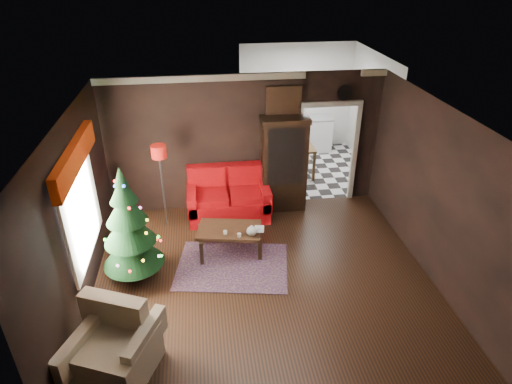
{
  "coord_description": "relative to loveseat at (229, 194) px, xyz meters",
  "views": [
    {
      "loc": [
        -0.88,
        -5.61,
        4.74
      ],
      "look_at": [
        0.0,
        0.9,
        1.15
      ],
      "focal_mm": 30.61,
      "sensor_mm": 36.0,
      "label": 1
    }
  ],
  "objects": [
    {
      "name": "book",
      "position": [
        0.35,
        -1.33,
        0.12
      ],
      "size": [
        0.17,
        0.05,
        0.23
      ],
      "primitive_type": "imported",
      "rotation": [
        0.0,
        0.0,
        -0.17
      ],
      "color": "tan",
      "rests_on": "coffee_table"
    },
    {
      "name": "left_window",
      "position": [
        -2.31,
        -1.85,
        0.95
      ],
      "size": [
        0.05,
        1.6,
        1.4
      ],
      "primitive_type": "cube",
      "color": "white",
      "rests_on": "wall_left"
    },
    {
      "name": "doorway",
      "position": [
        2.1,
        0.45,
        0.55
      ],
      "size": [
        1.1,
        0.1,
        2.1
      ],
      "primitive_type": null,
      "color": "beige",
      "rests_on": "ground"
    },
    {
      "name": "cup_a",
      "position": [
        -0.17,
        -1.39,
        0.03
      ],
      "size": [
        0.09,
        0.09,
        0.06
      ],
      "primitive_type": "cylinder",
      "rotation": [
        0.0,
        0.0,
        0.38
      ],
      "color": "white",
      "rests_on": "coffee_table"
    },
    {
      "name": "floor_lamp",
      "position": [
        -1.25,
        -0.22,
        0.33
      ],
      "size": [
        0.32,
        0.32,
        1.78
      ],
      "primitive_type": null,
      "rotation": [
        0.0,
        0.0,
        0.08
      ],
      "color": "#272727",
      "rests_on": "ground"
    },
    {
      "name": "wall_right",
      "position": [
        3.15,
        -2.05,
        0.9
      ],
      "size": [
        0.0,
        5.5,
        5.5
      ],
      "primitive_type": "plane",
      "rotation": [
        1.57,
        0.0,
        -1.57
      ],
      "color": "black",
      "rests_on": "ground"
    },
    {
      "name": "ceiling",
      "position": [
        0.4,
        -2.05,
        2.3
      ],
      "size": [
        5.5,
        5.5,
        0.0
      ],
      "primitive_type": "plane",
      "rotation": [
        3.14,
        0.0,
        0.0
      ],
      "color": "white",
      "rests_on": "ground"
    },
    {
      "name": "wall_clock",
      "position": [
        2.35,
        0.4,
        1.88
      ],
      "size": [
        0.32,
        0.32,
        0.06
      ],
      "primitive_type": "cylinder",
      "color": "white",
      "rests_on": "wall_back"
    },
    {
      "name": "cup_b",
      "position": [
        0.06,
        -1.51,
        0.03
      ],
      "size": [
        0.08,
        0.08,
        0.06
      ],
      "primitive_type": "cylinder",
      "rotation": [
        0.0,
        0.0,
        -0.2
      ],
      "color": "white",
      "rests_on": "coffee_table"
    },
    {
      "name": "kitchen_window",
      "position": [
        2.1,
        3.4,
        1.2
      ],
      "size": [
        0.7,
        0.06,
        0.7
      ],
      "primitive_type": "cube",
      "color": "white",
      "rests_on": "ground"
    },
    {
      "name": "valance",
      "position": [
        -2.23,
        -1.85,
        1.77
      ],
      "size": [
        0.12,
        2.1,
        0.35
      ],
      "primitive_type": "cube",
      "color": "#9D2705",
      "rests_on": "wall_left"
    },
    {
      "name": "armchair",
      "position": [
        -1.72,
        -3.61,
        -0.04
      ],
      "size": [
        1.24,
        1.24,
        0.96
      ],
      "primitive_type": null,
      "rotation": [
        0.0,
        0.0,
        -0.41
      ],
      "color": "tan",
      "rests_on": "ground"
    },
    {
      "name": "kitchen_table",
      "position": [
        1.8,
        1.65,
        -0.12
      ],
      "size": [
        0.7,
        0.7,
        0.75
      ],
      "primitive_type": null,
      "color": "brown",
      "rests_on": "ground"
    },
    {
      "name": "floor",
      "position": [
        0.4,
        -2.05,
        -0.5
      ],
      "size": [
        5.5,
        5.5,
        0.0
      ],
      "primitive_type": "plane",
      "color": "black",
      "rests_on": "ground"
    },
    {
      "name": "painting",
      "position": [
        1.15,
        0.41,
        1.75
      ],
      "size": [
        0.62,
        0.05,
        0.52
      ],
      "primitive_type": "cube",
      "color": "#C38948",
      "rests_on": "wall_back"
    },
    {
      "name": "wall_left",
      "position": [
        -2.35,
        -2.05,
        0.9
      ],
      "size": [
        0.0,
        5.5,
        5.5
      ],
      "primitive_type": "plane",
      "rotation": [
        1.57,
        0.0,
        1.57
      ],
      "color": "black",
      "rests_on": "ground"
    },
    {
      "name": "christmas_tree",
      "position": [
        -1.68,
        -1.75,
        0.55
      ],
      "size": [
        1.12,
        1.12,
        1.85
      ],
      "primitive_type": null,
      "rotation": [
        0.0,
        0.0,
        -0.17
      ],
      "color": "#08350F",
      "rests_on": "ground"
    },
    {
      "name": "curio_cabinet",
      "position": [
        1.15,
        0.22,
        0.45
      ],
      "size": [
        0.9,
        0.45,
        1.9
      ],
      "primitive_type": null,
      "color": "black",
      "rests_on": "ground"
    },
    {
      "name": "coffee_table",
      "position": [
        -0.09,
        -1.24,
        -0.24
      ],
      "size": [
        1.2,
        0.85,
        0.49
      ],
      "primitive_type": null,
      "rotation": [
        0.0,
        0.0,
        -0.19
      ],
      "color": "#341810",
      "rests_on": "rug"
    },
    {
      "name": "kitchen_floor",
      "position": [
        2.1,
        1.95,
        -0.5
      ],
      "size": [
        3.0,
        3.0,
        0.0
      ],
      "primitive_type": "plane",
      "color": "silver",
      "rests_on": "ground"
    },
    {
      "name": "wall_front",
      "position": [
        0.4,
        -4.55,
        0.9
      ],
      "size": [
        5.5,
        0.0,
        5.5
      ],
      "primitive_type": "plane",
      "rotation": [
        -1.57,
        0.0,
        0.0
      ],
      "color": "black",
      "rests_on": "ground"
    },
    {
      "name": "wall_back",
      "position": [
        0.4,
        0.45,
        0.9
      ],
      "size": [
        5.5,
        0.0,
        5.5
      ],
      "primitive_type": "plane",
      "rotation": [
        1.57,
        0.0,
        0.0
      ],
      "color": "black",
      "rests_on": "ground"
    },
    {
      "name": "rug",
      "position": [
        -0.08,
        -1.66,
        -0.49
      ],
      "size": [
        2.09,
        1.68,
        0.01
      ],
      "primitive_type": "cube",
      "rotation": [
        0.0,
        0.0,
        -0.18
      ],
      "color": "#5A394B",
      "rests_on": "ground"
    },
    {
      "name": "teapot",
      "position": [
        0.28,
        -1.51,
        0.1
      ],
      "size": [
        0.25,
        0.25,
        0.19
      ],
      "primitive_type": null,
      "rotation": [
        0.0,
        0.0,
        0.35
      ],
      "color": "silver",
      "rests_on": "coffee_table"
    },
    {
      "name": "kitchen_counter",
      "position": [
        2.1,
        3.15,
        -0.05
      ],
      "size": [
        1.8,
        0.6,
        0.9
      ],
      "primitive_type": "cube",
      "color": "white",
      "rests_on": "ground"
    },
    {
      "name": "loveseat",
      "position": [
        0.0,
        0.0,
        0.0
      ],
      "size": [
        1.7,
        0.9,
        1.0
      ],
      "primitive_type": null,
      "color": "maroon",
      "rests_on": "ground"
    }
  ]
}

